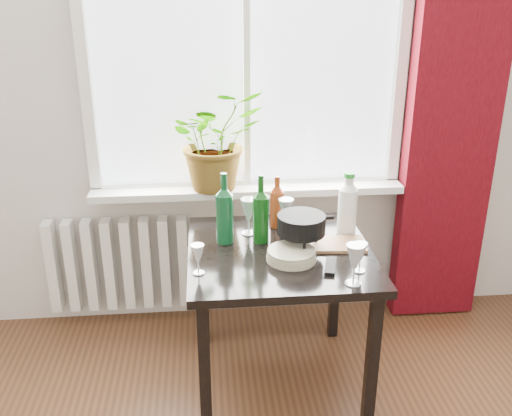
{
  "coord_description": "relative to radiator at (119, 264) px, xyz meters",
  "views": [
    {
      "loc": [
        -0.24,
        -0.82,
        1.91
      ],
      "look_at": [
        -0.01,
        1.55,
        0.95
      ],
      "focal_mm": 40.0,
      "sensor_mm": 36.0,
      "label": 1
    }
  ],
  "objects": [
    {
      "name": "radiator",
      "position": [
        0.0,
        0.0,
        0.0
      ],
      "size": [
        0.8,
        0.1,
        0.55
      ],
      "color": "white",
      "rests_on": "ground"
    },
    {
      "name": "wineglass_far_right",
      "position": [
        1.16,
        -0.88,
        0.43
      ],
      "size": [
        0.06,
        0.06,
        0.14
      ],
      "primitive_type": null,
      "rotation": [
        0.0,
        0.0,
        0.11
      ],
      "color": "#B3BAC1",
      "rests_on": "table"
    },
    {
      "name": "fondue_pot",
      "position": [
        0.95,
        -0.64,
        0.45
      ],
      "size": [
        0.31,
        0.29,
        0.17
      ],
      "primitive_type": null,
      "rotation": [
        0.0,
        0.0,
        -0.32
      ],
      "color": "black",
      "rests_on": "table"
    },
    {
      "name": "plate_stack",
      "position": [
        0.89,
        -0.74,
        0.38
      ],
      "size": [
        0.3,
        0.3,
        0.05
      ],
      "primitive_type": "cylinder",
      "rotation": [
        0.0,
        0.0,
        0.4
      ],
      "color": "#BBB89B",
      "rests_on": "table"
    },
    {
      "name": "table",
      "position": [
        0.85,
        -0.63,
        0.27
      ],
      "size": [
        0.85,
        0.85,
        0.74
      ],
      "color": "black",
      "rests_on": "ground"
    },
    {
      "name": "wineglass_front_left",
      "position": [
        0.47,
        -0.83,
        0.43
      ],
      "size": [
        0.08,
        0.08,
        0.14
      ],
      "primitive_type": null,
      "rotation": [
        0.0,
        0.0,
        -0.41
      ],
      "color": "silver",
      "rests_on": "table"
    },
    {
      "name": "cleaning_bottle",
      "position": [
        1.2,
        -0.48,
        0.52
      ],
      "size": [
        0.11,
        0.11,
        0.33
      ],
      "primitive_type": null,
      "rotation": [
        0.0,
        0.0,
        0.2
      ],
      "color": "white",
      "rests_on": "table"
    },
    {
      "name": "wineglass_front_right",
      "position": [
        1.11,
        -0.98,
        0.45
      ],
      "size": [
        0.09,
        0.09,
        0.18
      ],
      "primitive_type": null,
      "rotation": [
        0.0,
        0.0,
        0.25
      ],
      "color": "silver",
      "rests_on": "table"
    },
    {
      "name": "bottle_amber",
      "position": [
        0.87,
        -0.36,
        0.5
      ],
      "size": [
        0.08,
        0.08,
        0.27
      ],
      "primitive_type": null,
      "rotation": [
        0.0,
        0.0,
        -0.25
      ],
      "color": "maroon",
      "rests_on": "table"
    },
    {
      "name": "potted_plant",
      "position": [
        0.58,
        -0.04,
        0.74
      ],
      "size": [
        0.6,
        0.56,
        0.55
      ],
      "primitive_type": "imported",
      "rotation": [
        0.0,
        0.0,
        0.31
      ],
      "color": "#2D7E21",
      "rests_on": "windowsill"
    },
    {
      "name": "windowsill",
      "position": [
        0.75,
        -0.03,
        0.44
      ],
      "size": [
        1.72,
        0.2,
        0.04
      ],
      "color": "silver",
      "rests_on": "ground"
    },
    {
      "name": "window",
      "position": [
        0.75,
        0.04,
        1.22
      ],
      "size": [
        1.72,
        0.08,
        1.62
      ],
      "color": "white",
      "rests_on": "ground"
    },
    {
      "name": "wine_bottle_left",
      "position": [
        0.6,
        -0.52,
        0.54
      ],
      "size": [
        0.09,
        0.09,
        0.35
      ],
      "primitive_type": null,
      "rotation": [
        0.0,
        0.0,
        0.12
      ],
      "color": "#0C4320",
      "rests_on": "table"
    },
    {
      "name": "wineglass_back_center",
      "position": [
        0.9,
        -0.44,
        0.45
      ],
      "size": [
        0.1,
        0.1,
        0.18
      ],
      "primitive_type": null,
      "rotation": [
        0.0,
        0.0,
        -0.27
      ],
      "color": "#B3B8C0",
      "rests_on": "table"
    },
    {
      "name": "curtain",
      "position": [
        1.87,
        -0.06,
        0.92
      ],
      "size": [
        0.5,
        0.12,
        2.56
      ],
      "color": "#3D050B",
      "rests_on": "ground"
    },
    {
      "name": "tv_remote",
      "position": [
        1.05,
        -0.83,
        0.37
      ],
      "size": [
        0.08,
        0.16,
        0.02
      ],
      "primitive_type": "cube",
      "rotation": [
        0.0,
        0.0,
        -0.27
      ],
      "color": "black",
      "rests_on": "table"
    },
    {
      "name": "cutting_board",
      "position": [
        1.12,
        -0.61,
        0.37
      ],
      "size": [
        0.29,
        0.2,
        0.01
      ],
      "primitive_type": "cube",
      "rotation": [
        0.0,
        0.0,
        -0.08
      ],
      "color": "#976A44",
      "rests_on": "table"
    },
    {
      "name": "wine_bottle_right",
      "position": [
        0.77,
        -0.53,
        0.53
      ],
      "size": [
        0.09,
        0.09,
        0.34
      ],
      "primitive_type": null,
      "rotation": [
        0.0,
        0.0,
        -0.21
      ],
      "color": "#0C3E0F",
      "rests_on": "table"
    },
    {
      "name": "wineglass_back_left",
      "position": [
        0.72,
        -0.44,
        0.45
      ],
      "size": [
        0.1,
        0.1,
        0.19
      ],
      "primitive_type": null,
      "rotation": [
        0.0,
        0.0,
        0.33
      ],
      "color": "silver",
      "rests_on": "table"
    }
  ]
}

